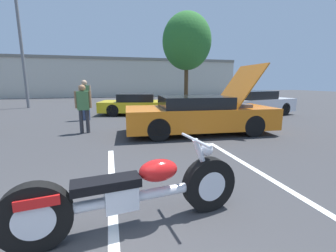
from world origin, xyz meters
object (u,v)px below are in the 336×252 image
parked_car_mid_row (139,104)px  spectator_midground (83,105)px  light_pole (22,40)px  show_car_hood_open (200,114)px  spectator_far_lot (85,96)px  tree_background (187,42)px  parked_car_right_row (253,103)px  motorcycle (133,193)px

parked_car_mid_row → spectator_midground: spectator_midground is taller
parked_car_mid_row → light_pole: bearing=157.1°
show_car_hood_open → spectator_far_lot: 5.36m
tree_background → parked_car_right_row: size_ratio=1.55×
light_pole → spectator_far_lot: (4.07, -6.07, -3.20)m
tree_background → spectator_midground: 12.51m
light_pole → motorcycle: 15.62m
parked_car_mid_row → spectator_far_lot: 2.89m
spectator_far_lot → spectator_midground: bearing=-85.9°
show_car_hood_open → parked_car_right_row: show_car_hood_open is taller
motorcycle → show_car_hood_open: (2.66, 4.46, 0.20)m
light_pole → parked_car_mid_row: light_pole is taller
motorcycle → show_car_hood_open: size_ratio=0.55×
parked_car_right_row → parked_car_mid_row: size_ratio=1.04×
spectator_midground → motorcycle: bearing=-79.1°
light_pole → tree_background: 11.21m
tree_background → spectator_far_lot: bearing=-135.5°
motorcycle → spectator_midground: (-1.04, 5.38, 0.52)m
show_car_hood_open → spectator_midground: (-3.70, 0.93, 0.32)m
tree_background → spectator_midground: tree_background is taller
parked_car_mid_row → parked_car_right_row: bearing=-5.1°
show_car_hood_open → parked_car_mid_row: show_car_hood_open is taller
light_pole → spectator_far_lot: bearing=-56.1°
parked_car_right_row → parked_car_mid_row: 5.88m
parked_car_mid_row → spectator_midground: bearing=-107.1°
spectator_midground → show_car_hood_open: bearing=-14.1°
motorcycle → show_car_hood_open: bearing=52.0°
spectator_midground → spectator_far_lot: spectator_far_lot is taller
show_car_hood_open → spectator_midground: 3.83m
motorcycle → parked_car_mid_row: (1.29, 9.42, 0.10)m
parked_car_right_row → parked_car_mid_row: (-5.60, 1.82, -0.08)m
tree_background → parked_car_mid_row: 8.43m
show_car_hood_open → parked_car_right_row: size_ratio=1.08×
light_pole → parked_car_right_row: size_ratio=1.71×
spectator_far_lot → light_pole: bearing=123.9°
spectator_far_lot → parked_car_mid_row: bearing=27.4°
light_pole → spectator_far_lot: 7.97m
show_car_hood_open → spectator_far_lot: size_ratio=2.78×
show_car_hood_open → spectator_far_lot: bearing=141.0°
show_car_hood_open → parked_car_right_row: bearing=40.9°
parked_car_right_row → spectator_midground: spectator_midground is taller
parked_car_right_row → spectator_far_lot: size_ratio=2.56×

